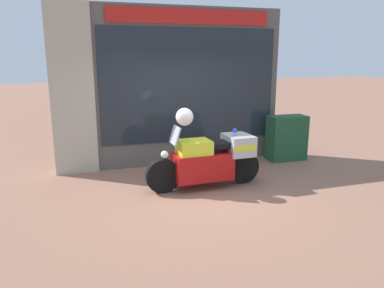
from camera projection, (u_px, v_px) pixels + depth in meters
name	position (u px, v px, depth m)	size (l,w,h in m)	color
ground_plane	(199.00, 190.00, 6.96)	(60.00, 60.00, 0.00)	#8E604C
shop_building	(154.00, 88.00, 8.29)	(5.13, 0.55, 3.49)	#56514C
window_display	(186.00, 142.00, 8.84)	(3.80, 0.30, 1.88)	slate
paramedic_motorcycle	(210.00, 159.00, 7.04)	(2.26, 0.65, 1.22)	black
utility_cabinet	(287.00, 138.00, 8.91)	(0.90, 0.46, 1.06)	#1E4C2D
white_helmet	(185.00, 117.00, 6.69)	(0.32, 0.32, 0.32)	white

